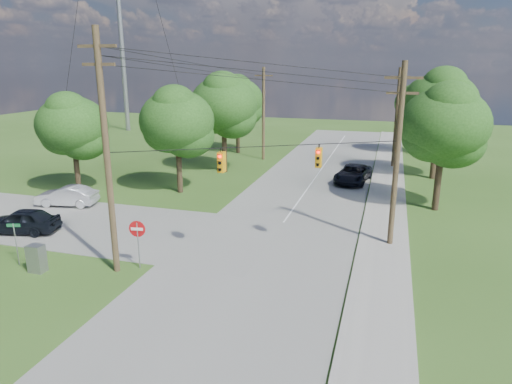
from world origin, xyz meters
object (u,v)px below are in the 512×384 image
(pole_north_e, at_px, (396,117))
(car_cross_dark, at_px, (22,221))
(car_main_north, at_px, (353,174))
(control_cabinet, at_px, (37,258))
(car_cross_silver, at_px, (67,196))
(pole_ne, at_px, (397,154))
(do_not_enter_sign, at_px, (138,234))
(pole_sw, at_px, (107,152))
(pole_north_w, at_px, (263,113))

(pole_north_e, relative_size, car_cross_dark, 2.18)
(car_main_north, height_order, control_cabinet, car_main_north)
(car_cross_dark, xyz_separation_m, car_cross_silver, (-1.10, 5.62, -0.04))
(pole_ne, height_order, do_not_enter_sign, pole_ne)
(pole_sw, height_order, pole_north_e, pole_sw)
(pole_north_e, distance_m, do_not_enter_sign, 31.75)
(pole_ne, distance_m, pole_north_w, 26.03)
(pole_north_e, distance_m, car_cross_silver, 31.65)
(car_main_north, bearing_deg, do_not_enter_sign, -105.41)
(pole_ne, xyz_separation_m, pole_north_e, (-0.00, 22.00, -0.34))
(car_cross_dark, relative_size, control_cabinet, 3.13)
(car_main_north, bearing_deg, pole_north_w, 151.68)
(pole_north_w, bearing_deg, do_not_enter_sign, -87.26)
(do_not_enter_sign, bearing_deg, pole_north_w, 83.24)
(car_cross_silver, relative_size, car_main_north, 0.81)
(pole_north_e, xyz_separation_m, control_cabinet, (-17.33, -30.87, -4.40))
(pole_sw, relative_size, car_main_north, 2.16)
(pole_sw, xyz_separation_m, do_not_enter_sign, (0.99, 0.60, -4.34))
(car_cross_silver, bearing_deg, pole_ne, 76.16)
(pole_north_w, xyz_separation_m, car_cross_dark, (-8.37, -26.51, -4.32))
(pole_north_w, height_order, car_main_north, pole_north_w)
(pole_north_e, xyz_separation_m, do_not_enter_sign, (-12.51, -29.00, -3.24))
(pole_north_e, xyz_separation_m, car_cross_silver, (-23.37, -20.89, -4.36))
(car_cross_silver, bearing_deg, pole_north_w, 144.48)
(car_cross_dark, bearing_deg, do_not_enter_sign, 63.47)
(pole_sw, height_order, pole_ne, pole_sw)
(car_cross_dark, distance_m, car_cross_silver, 5.73)
(pole_sw, distance_m, car_cross_silver, 14.25)
(car_cross_dark, height_order, car_main_north, car_cross_dark)
(pole_north_e, distance_m, pole_north_w, 13.90)
(car_cross_silver, bearing_deg, car_main_north, 112.46)
(car_main_north, xyz_separation_m, do_not_enter_sign, (-9.11, -21.37, 1.09))
(pole_north_w, distance_m, do_not_enter_sign, 29.22)
(pole_north_e, bearing_deg, car_cross_dark, -130.03)
(car_cross_dark, relative_size, car_cross_silver, 1.02)
(pole_north_e, bearing_deg, pole_north_w, 180.00)
(pole_north_w, distance_m, control_cabinet, 31.37)
(pole_ne, bearing_deg, pole_sw, -150.62)
(pole_north_e, relative_size, do_not_enter_sign, 3.82)
(pole_north_w, height_order, car_cross_silver, pole_north_w)
(pole_sw, bearing_deg, car_main_north, 65.31)
(car_main_north, distance_m, control_cabinet, 27.09)
(pole_sw, xyz_separation_m, pole_ne, (13.50, 7.60, -0.76))
(car_main_north, relative_size, control_cabinet, 3.79)
(pole_ne, relative_size, control_cabinet, 7.17)
(pole_north_w, bearing_deg, car_main_north, -36.00)
(pole_ne, bearing_deg, pole_north_w, 122.29)
(do_not_enter_sign, bearing_deg, car_cross_dark, 156.16)
(pole_sw, relative_size, car_cross_dark, 2.62)
(pole_ne, relative_size, car_cross_dark, 2.29)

